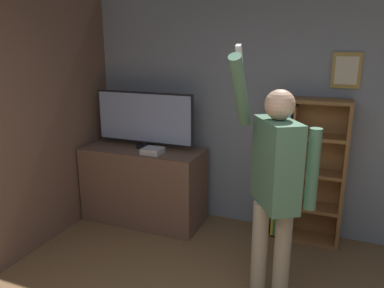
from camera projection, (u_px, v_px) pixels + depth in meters
wall_back at (281, 112)px, 4.06m from camera, size 6.41×0.09×2.70m
wall_side_brick at (13, 123)px, 3.50m from camera, size 0.06×4.59×2.70m
tv_ledge at (144, 185)px, 4.45m from camera, size 1.40×0.62×0.89m
television at (144, 119)px, 4.30m from camera, size 1.20×0.22×0.65m
game_console at (153, 151)px, 4.13m from camera, size 0.21×0.21×0.06m
bookshelf at (299, 171)px, 3.97m from camera, size 0.78×0.28×1.54m
person at (275, 180)px, 2.81m from camera, size 0.61×0.59×2.08m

